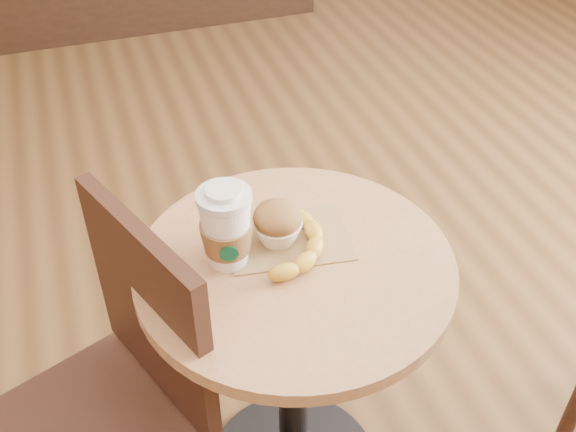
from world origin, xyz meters
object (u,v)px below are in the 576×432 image
object	(u,v)px
cafe_table	(294,345)
chair_left	(113,408)
banana	(292,238)
muffin	(278,223)
coffee_cup	(226,229)

from	to	relation	value
cafe_table	chair_left	bearing A→B (deg)	-175.25
banana	chair_left	bearing A→B (deg)	-146.59
cafe_table	muffin	xyz separation A→B (m)	(-0.01, 0.07, 0.30)
coffee_cup	banana	xyz separation A→B (m)	(0.13, -0.00, -0.06)
cafe_table	muffin	distance (m)	0.30
cafe_table	muffin	bearing A→B (deg)	100.85
coffee_cup	muffin	size ratio (longest dim) A/B	1.73
banana	muffin	bearing A→B (deg)	159.31
cafe_table	coffee_cup	world-z (taller)	coffee_cup
cafe_table	chair_left	xyz separation A→B (m)	(-0.39, -0.03, -0.00)
coffee_cup	banana	bearing A→B (deg)	9.87
cafe_table	coffee_cup	xyz separation A→B (m)	(-0.12, 0.04, 0.33)
muffin	banana	xyz separation A→B (m)	(0.02, -0.02, -0.03)
chair_left	coffee_cup	world-z (taller)	coffee_cup
coffee_cup	muffin	world-z (taller)	coffee_cup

